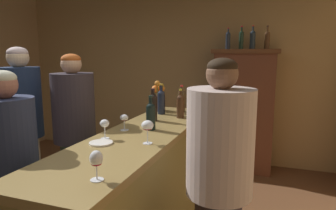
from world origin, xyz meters
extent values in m
cube|color=#AA8553|center=(0.00, 2.95, 1.38)|extent=(5.34, 0.12, 2.77)
cube|color=olive|center=(0.63, 0.37, 0.50)|extent=(0.52, 2.23, 1.01)
cube|color=olive|center=(0.63, 0.37, 1.03)|extent=(0.59, 2.32, 0.05)
cube|color=brown|center=(1.21, 2.63, 0.87)|extent=(0.82, 0.41, 1.73)
cube|color=#58311A|center=(1.21, 2.63, 1.70)|extent=(0.90, 0.47, 0.06)
cylinder|color=black|center=(0.55, 0.81, 1.16)|extent=(0.08, 0.08, 0.21)
sphere|color=black|center=(0.55, 0.81, 1.27)|extent=(0.08, 0.08, 0.08)
cylinder|color=black|center=(0.55, 0.81, 1.30)|extent=(0.03, 0.03, 0.07)
cylinder|color=black|center=(0.55, 0.81, 1.35)|extent=(0.04, 0.04, 0.02)
cylinder|color=#1A2133|center=(0.51, 1.13, 1.16)|extent=(0.08, 0.08, 0.21)
sphere|color=#1A2133|center=(0.51, 1.13, 1.26)|extent=(0.08, 0.08, 0.08)
cylinder|color=#1A2133|center=(0.51, 1.13, 1.31)|extent=(0.03, 0.03, 0.09)
cylinder|color=gold|center=(0.51, 1.13, 1.36)|extent=(0.03, 0.03, 0.02)
cylinder|color=#40301D|center=(0.68, 1.31, 1.15)|extent=(0.08, 0.08, 0.19)
sphere|color=#40301D|center=(0.68, 1.31, 1.25)|extent=(0.08, 0.08, 0.08)
cylinder|color=#40301D|center=(0.68, 1.31, 1.29)|extent=(0.03, 0.03, 0.08)
cylinder|color=red|center=(0.68, 1.31, 1.33)|extent=(0.03, 0.03, 0.02)
cylinder|color=black|center=(0.67, 0.48, 1.15)|extent=(0.08, 0.08, 0.18)
sphere|color=black|center=(0.67, 0.48, 1.24)|extent=(0.08, 0.08, 0.08)
cylinder|color=black|center=(0.67, 0.48, 1.28)|extent=(0.03, 0.03, 0.08)
cylinder|color=black|center=(0.67, 0.48, 1.33)|extent=(0.03, 0.03, 0.02)
cylinder|color=#402617|center=(0.76, 1.01, 1.15)|extent=(0.07, 0.07, 0.19)
sphere|color=#402617|center=(0.76, 1.01, 1.25)|extent=(0.07, 0.07, 0.07)
cylinder|color=#402617|center=(0.76, 1.01, 1.28)|extent=(0.02, 0.02, 0.08)
cylinder|color=gold|center=(0.76, 1.01, 1.33)|extent=(0.03, 0.03, 0.02)
cylinder|color=white|center=(0.79, 0.13, 1.06)|extent=(0.07, 0.07, 0.00)
cylinder|color=white|center=(0.79, 0.13, 1.11)|extent=(0.01, 0.01, 0.09)
ellipsoid|color=white|center=(0.79, 0.13, 1.19)|extent=(0.08, 0.08, 0.07)
ellipsoid|color=#5E0814|center=(0.79, 0.13, 1.17)|extent=(0.07, 0.07, 0.03)
cylinder|color=white|center=(0.47, 0.40, 1.06)|extent=(0.07, 0.07, 0.00)
cylinder|color=white|center=(0.47, 0.40, 1.10)|extent=(0.01, 0.01, 0.07)
ellipsoid|color=white|center=(0.47, 0.40, 1.16)|extent=(0.07, 0.07, 0.06)
ellipsoid|color=maroon|center=(0.47, 0.40, 1.15)|extent=(0.05, 0.05, 0.02)
cylinder|color=white|center=(0.45, 0.13, 1.06)|extent=(0.06, 0.06, 0.00)
cylinder|color=white|center=(0.45, 0.13, 1.10)|extent=(0.01, 0.01, 0.08)
ellipsoid|color=white|center=(0.45, 0.13, 1.17)|extent=(0.07, 0.07, 0.06)
cylinder|color=white|center=(0.80, -0.51, 1.06)|extent=(0.07, 0.07, 0.00)
cylinder|color=white|center=(0.80, -0.51, 1.10)|extent=(0.01, 0.01, 0.07)
ellipsoid|color=white|center=(0.80, -0.51, 1.17)|extent=(0.07, 0.07, 0.08)
ellipsoid|color=maroon|center=(0.80, -0.51, 1.15)|extent=(0.05, 0.05, 0.03)
cylinder|color=#432E25|center=(0.43, 1.29, 1.14)|extent=(0.14, 0.14, 0.16)
cylinder|color=#38602D|center=(0.46, 1.28, 1.24)|extent=(0.01, 0.01, 0.17)
sphere|color=gold|center=(0.46, 1.28, 1.33)|extent=(0.05, 0.05, 0.05)
cylinder|color=#38602D|center=(0.43, 1.34, 1.22)|extent=(0.01, 0.01, 0.14)
sphere|color=orange|center=(0.43, 1.34, 1.29)|extent=(0.09, 0.09, 0.09)
cylinder|color=#38602D|center=(0.39, 1.29, 1.22)|extent=(0.01, 0.01, 0.14)
sphere|color=orange|center=(0.39, 1.29, 1.29)|extent=(0.08, 0.08, 0.08)
cylinder|color=#38602D|center=(0.42, 1.26, 1.26)|extent=(0.01, 0.01, 0.20)
sphere|color=orange|center=(0.42, 1.26, 1.36)|extent=(0.06, 0.06, 0.06)
cylinder|color=white|center=(0.50, 0.01, 1.06)|extent=(0.16, 0.16, 0.01)
cylinder|color=#212936|center=(0.95, 2.63, 1.84)|extent=(0.06, 0.06, 0.21)
sphere|color=#212936|center=(0.95, 2.63, 1.94)|extent=(0.06, 0.06, 0.06)
cylinder|color=#212936|center=(0.95, 2.63, 1.98)|extent=(0.02, 0.02, 0.08)
cylinder|color=#B7242D|center=(0.95, 2.63, 2.02)|extent=(0.02, 0.02, 0.02)
cylinder|color=#1A3124|center=(1.13, 2.63, 1.84)|extent=(0.06, 0.06, 0.21)
sphere|color=#1A3124|center=(1.13, 2.63, 1.95)|extent=(0.06, 0.06, 0.06)
cylinder|color=#1A3124|center=(1.13, 2.63, 1.99)|extent=(0.03, 0.03, 0.09)
cylinder|color=#B71A2A|center=(1.13, 2.63, 2.04)|extent=(0.03, 0.03, 0.02)
cylinder|color=#202D37|center=(1.28, 2.63, 1.84)|extent=(0.08, 0.08, 0.21)
sphere|color=#202D37|center=(1.28, 2.63, 1.94)|extent=(0.08, 0.08, 0.08)
cylinder|color=#202D37|center=(1.28, 2.63, 1.99)|extent=(0.03, 0.03, 0.09)
cylinder|color=#AC261F|center=(1.28, 2.63, 2.04)|extent=(0.03, 0.03, 0.02)
cylinder|color=#492E19|center=(1.47, 2.63, 1.83)|extent=(0.07, 0.07, 0.20)
sphere|color=#492E19|center=(1.47, 2.63, 1.93)|extent=(0.07, 0.07, 0.07)
cylinder|color=#492E19|center=(1.47, 2.63, 1.98)|extent=(0.02, 0.02, 0.10)
cylinder|color=black|center=(1.47, 2.63, 2.03)|extent=(0.03, 0.03, 0.02)
cylinder|color=#475E4C|center=(-0.12, 0.54, 0.44)|extent=(0.27, 0.27, 0.87)
cylinder|color=#2E272F|center=(-0.12, 0.54, 1.18)|extent=(0.38, 0.38, 0.62)
sphere|color=tan|center=(-0.12, 0.54, 1.58)|extent=(0.18, 0.18, 0.18)
ellipsoid|color=#A34B1B|center=(-0.12, 0.54, 1.62)|extent=(0.17, 0.17, 0.10)
cylinder|color=#B5A397|center=(-0.69, 0.51, 0.43)|extent=(0.27, 0.27, 0.87)
cylinder|color=#1A2744|center=(-0.69, 0.51, 1.21)|extent=(0.37, 0.37, 0.67)
sphere|color=#D1B791|center=(-0.69, 0.51, 1.63)|extent=(0.20, 0.20, 0.20)
ellipsoid|color=#BAA5A4|center=(-0.69, 0.51, 1.68)|extent=(0.19, 0.19, 0.11)
cylinder|color=#222842|center=(-0.03, -0.27, 1.08)|extent=(0.36, 0.36, 0.61)
sphere|color=#965D4C|center=(-0.03, -0.27, 1.47)|extent=(0.19, 0.19, 0.19)
ellipsoid|color=#B1B39C|center=(-0.03, -0.27, 1.51)|extent=(0.18, 0.18, 0.10)
cylinder|color=#B6A29B|center=(1.31, 0.00, 1.15)|extent=(0.40, 0.40, 0.63)
sphere|color=brown|center=(1.31, 0.00, 1.55)|extent=(0.18, 0.18, 0.18)
ellipsoid|color=black|center=(1.31, 0.00, 1.59)|extent=(0.17, 0.17, 0.10)
camera|label=1|loc=(1.59, -1.69, 1.66)|focal=32.00mm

